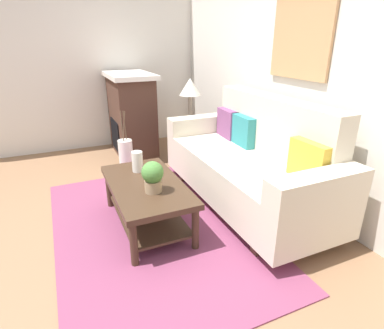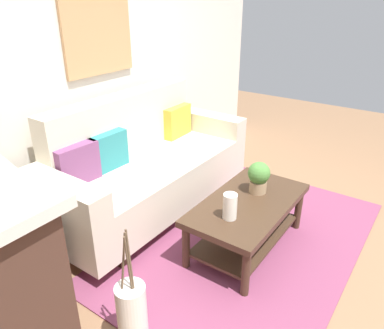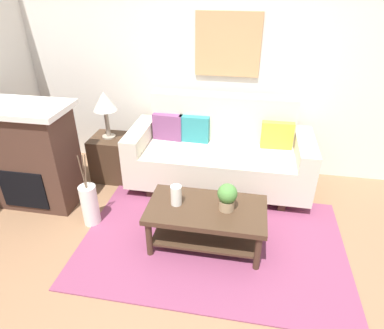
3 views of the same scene
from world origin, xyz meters
The scene contains 19 objects.
ground_plane centered at (0.00, 0.00, 0.00)m, with size 9.20×9.20×0.00m, color #8C6647.
wall_back centered at (0.00, 2.08, 1.35)m, with size 5.20×0.10×2.70m, color silver.
wall_left centered at (-2.65, 0.52, 1.35)m, with size 0.10×5.03×2.70m, color silver.
area_rug centered at (0.00, 0.50, 0.01)m, with size 2.53×1.66×0.01m, color #843D5B.
couch centered at (-0.06, 1.54, 0.43)m, with size 2.11×0.84×1.08m.
throw_pillow_plum centered at (-0.71, 1.67, 0.68)m, with size 0.36×0.12×0.32m, color #7A4270.
throw_pillow_teal centered at (-0.39, 1.67, 0.68)m, with size 0.36×0.12×0.32m, color teal.
throw_pillow_mustard centered at (0.59, 1.67, 0.68)m, with size 0.36×0.12×0.32m, color gold.
coffee_table centered at (-0.06, 0.48, 0.31)m, with size 1.10×0.60×0.43m.
tabletop_vase centered at (-0.35, 0.48, 0.53)m, with size 0.10×0.10×0.19m, color white.
potted_plant_tabletop centered at (0.12, 0.49, 0.57)m, with size 0.18×0.18×0.26m.
side_table centered at (-1.42, 1.50, 0.28)m, with size 0.44×0.44×0.56m, color #422D1E.
table_lamp centered at (-1.42, 1.50, 0.99)m, with size 0.28×0.28×0.57m.
fireplace centered at (-2.05, 0.85, 0.59)m, with size 1.02×0.58×1.16m.
floor_vase centered at (-1.29, 0.57, 0.23)m, with size 0.17×0.17×0.45m, color white.
floor_vase_branch_a centered at (-1.27, 0.57, 0.63)m, with size 0.01×0.01×0.36m, color brown.
floor_vase_branch_b centered at (-1.30, 0.59, 0.63)m, with size 0.01×0.01×0.36m, color brown.
floor_vase_branch_c centered at (-1.30, 0.56, 0.63)m, with size 0.01×0.01×0.36m, color brown.
framed_painting centered at (-0.06, 2.01, 1.60)m, with size 0.75×0.03×0.71m, color tan.
Camera 1 is at (2.35, -0.16, 1.60)m, focal length 29.24 mm.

